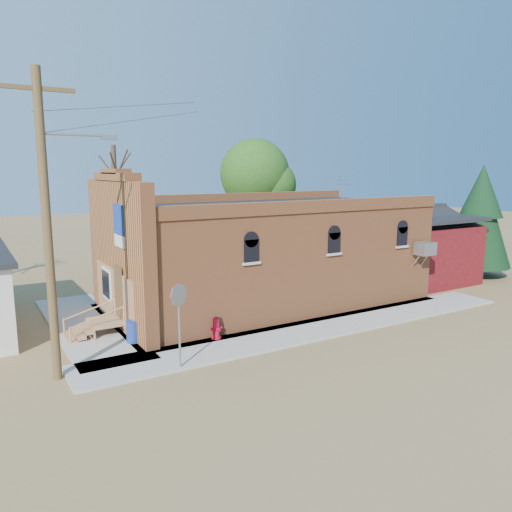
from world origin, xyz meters
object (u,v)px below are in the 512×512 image
stop_sign (179,303)px  trash_barrel (134,331)px  utility_pole (49,221)px  brick_bar (262,254)px  fire_hydrant (216,328)px

stop_sign → trash_barrel: size_ratio=3.46×
trash_barrel → stop_sign: bearing=-79.6°
utility_pole → trash_barrel: size_ratio=11.48×
brick_bar → utility_pole: 10.96m
brick_bar → trash_barrel: size_ratio=20.92×
brick_bar → fire_hydrant: 5.92m
stop_sign → trash_barrel: (-0.55, 3.02, -1.69)m
fire_hydrant → stop_sign: stop_sign is taller
fire_hydrant → trash_barrel: size_ratio=1.06×
brick_bar → fire_hydrant: (-4.23, -3.70, -1.85)m
utility_pole → stop_sign: 4.45m
brick_bar → utility_pole: utility_pole is taller
fire_hydrant → trash_barrel: fire_hydrant is taller
brick_bar → stop_sign: 8.43m
brick_bar → fire_hydrant: bearing=-138.8°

